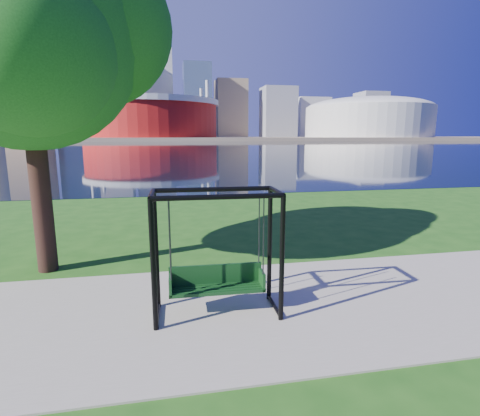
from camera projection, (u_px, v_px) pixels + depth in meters
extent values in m
plane|color=#1E5114|center=(245.00, 296.00, 6.86)|extent=(900.00, 900.00, 0.00)
cube|color=#9E937F|center=(251.00, 307.00, 6.38)|extent=(120.00, 4.00, 0.03)
cube|color=black|center=(171.00, 146.00, 105.15)|extent=(900.00, 180.00, 0.02)
cube|color=#937F60|center=(168.00, 138.00, 301.56)|extent=(900.00, 228.00, 2.00)
cylinder|color=maroon|center=(151.00, 119.00, 228.98)|extent=(80.00, 80.00, 22.00)
cylinder|color=silver|center=(150.00, 103.00, 227.18)|extent=(83.00, 83.00, 3.00)
cylinder|color=silver|center=(201.00, 113.00, 252.53)|extent=(2.00, 2.00, 32.00)
cylinder|color=silver|center=(99.00, 112.00, 240.15)|extent=(2.00, 2.00, 32.00)
cylinder|color=silver|center=(87.00, 108.00, 203.53)|extent=(2.00, 2.00, 32.00)
cylinder|color=silver|center=(208.00, 109.00, 215.91)|extent=(2.00, 2.00, 32.00)
cylinder|color=beige|center=(368.00, 122.00, 256.43)|extent=(84.00, 84.00, 20.00)
ellipsoid|color=beige|center=(368.00, 109.00, 254.72)|extent=(84.00, 84.00, 15.12)
cube|color=#998466|center=(24.00, 75.00, 268.43)|extent=(26.00, 26.00, 88.00)
cube|color=slate|center=(76.00, 76.00, 297.50)|extent=(30.00, 24.00, 95.00)
cube|color=gray|center=(113.00, 89.00, 286.05)|extent=(24.00, 24.00, 72.00)
cube|color=silver|center=(154.00, 89.00, 319.84)|extent=(32.00, 28.00, 80.00)
cube|color=slate|center=(197.00, 101.00, 304.42)|extent=(22.00, 22.00, 58.00)
cube|color=#998466|center=(231.00, 109.00, 325.46)|extent=(26.00, 26.00, 48.00)
cube|color=gray|center=(278.00, 112.00, 323.91)|extent=(28.00, 24.00, 42.00)
cube|color=silver|center=(311.00, 118.00, 356.10)|extent=(30.00, 26.00, 36.00)
cube|color=gray|center=(370.00, 115.00, 345.84)|extent=(24.00, 24.00, 40.00)
cube|color=#998466|center=(399.00, 120.00, 368.58)|extent=(26.00, 26.00, 32.00)
sphere|color=#998466|center=(16.00, 3.00, 259.42)|extent=(10.00, 10.00, 10.00)
cylinder|color=black|center=(153.00, 267.00, 5.44)|extent=(0.08, 0.08, 2.02)
cylinder|color=black|center=(282.00, 260.00, 5.75)|extent=(0.08, 0.08, 2.02)
cylinder|color=black|center=(156.00, 251.00, 6.21)|extent=(0.08, 0.08, 2.02)
cylinder|color=black|center=(270.00, 246.00, 6.52)|extent=(0.08, 0.08, 2.02)
cylinder|color=black|center=(219.00, 197.00, 5.40)|extent=(1.94, 0.14, 0.08)
cylinder|color=black|center=(213.00, 189.00, 6.17)|extent=(1.94, 0.14, 0.08)
cylinder|color=black|center=(152.00, 195.00, 5.63)|extent=(0.10, 0.79, 0.08)
cylinder|color=black|center=(157.00, 315.00, 6.00)|extent=(0.09, 0.79, 0.06)
cylinder|color=black|center=(277.00, 191.00, 5.94)|extent=(0.10, 0.79, 0.08)
cylinder|color=black|center=(274.00, 306.00, 6.31)|extent=(0.09, 0.79, 0.06)
cube|color=black|center=(217.00, 289.00, 6.09)|extent=(1.55, 0.44, 0.05)
cube|color=black|center=(216.00, 274.00, 6.22)|extent=(1.54, 0.09, 0.33)
cube|color=black|center=(170.00, 285.00, 5.95)|extent=(0.06, 0.40, 0.30)
cube|color=black|center=(262.00, 279.00, 6.18)|extent=(0.06, 0.40, 0.30)
cylinder|color=#323237|center=(170.00, 240.00, 5.64)|extent=(0.02, 0.02, 1.28)
cylinder|color=#323237|center=(263.00, 236.00, 5.88)|extent=(0.02, 0.02, 1.28)
cylinder|color=#323237|center=(170.00, 235.00, 5.96)|extent=(0.02, 0.02, 1.28)
cylinder|color=#323237|center=(259.00, 231.00, 6.19)|extent=(0.02, 0.02, 1.28)
cylinder|color=black|center=(39.00, 178.00, 7.82)|extent=(0.41, 0.41, 4.06)
sphere|color=#1C5719|center=(25.00, 36.00, 7.29)|extent=(4.43, 4.43, 4.43)
sphere|color=#1C5719|center=(94.00, 27.00, 7.98)|extent=(3.33, 3.33, 3.33)
sphere|color=#1C5719|center=(30.00, 51.00, 6.47)|extent=(2.96, 2.96, 2.96)
sphere|color=#1C5719|center=(12.00, 12.00, 8.12)|extent=(3.14, 3.14, 3.14)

